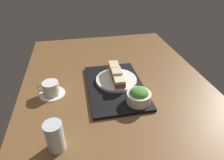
{
  "coord_description": "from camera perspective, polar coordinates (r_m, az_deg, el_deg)",
  "views": [
    {
      "loc": [
        -83.29,
        19.09,
        59.76
      ],
      "look_at": [
        -2.51,
        3.08,
        5.0
      ],
      "focal_mm": 31.2,
      "sensor_mm": 36.0,
      "label": 1
    }
  ],
  "objects": [
    {
      "name": "sandwich_plate",
      "position": [
        1.04,
        1.15,
        0.01
      ],
      "size": [
        21.81,
        21.81,
        1.49
      ],
      "primitive_type": "cylinder",
      "color": "silver",
      "rests_on": "serving_tray"
    },
    {
      "name": "drinking_glass",
      "position": [
        0.73,
        -16.4,
        -15.61
      ],
      "size": [
        6.49,
        6.49,
        11.99
      ],
      "primitive_type": "cylinder",
      "color": "silver",
      "rests_on": "ground_plane"
    },
    {
      "name": "sandwich_far",
      "position": [
        1.07,
        0.48,
        3.44
      ],
      "size": [
        8.43,
        5.71,
        5.78
      ],
      "color": "beige",
      "rests_on": "sandwich_plate"
    },
    {
      "name": "coffee_cup",
      "position": [
        1.0,
        -17.44,
        -2.52
      ],
      "size": [
        12.71,
        13.01,
        6.96
      ],
      "color": "white",
      "rests_on": "ground_plane"
    },
    {
      "name": "serving_tray",
      "position": [
        1.02,
        0.97,
        -1.88
      ],
      "size": [
        43.58,
        28.46,
        1.5
      ],
      "primitive_type": "cube",
      "color": "black",
      "rests_on": "ground_plane"
    },
    {
      "name": "sandwich_near",
      "position": [
        0.97,
        1.92,
        -0.51
      ],
      "size": [
        8.44,
        5.68,
        4.55
      ],
      "color": "beige",
      "rests_on": "sandwich_plate"
    },
    {
      "name": "salad_bowl",
      "position": [
        0.89,
        7.86,
        -4.68
      ],
      "size": [
        11.2,
        11.2,
        7.43
      ],
      "color": "silver",
      "rests_on": "serving_tray"
    },
    {
      "name": "ground_plane",
      "position": [
        1.05,
        1.38,
        -2.03
      ],
      "size": [
        140.0,
        100.0,
        3.0
      ],
      "primitive_type": "cube",
      "color": "brown"
    },
    {
      "name": "sandwich_middle",
      "position": [
        1.02,
        1.17,
        1.68
      ],
      "size": [
        8.08,
        5.75,
        5.67
      ],
      "color": "beige",
      "rests_on": "sandwich_plate"
    }
  ]
}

